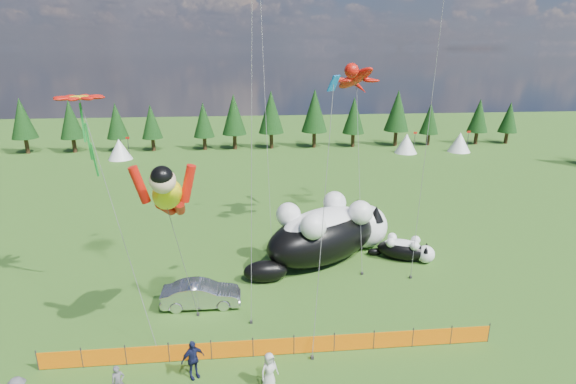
# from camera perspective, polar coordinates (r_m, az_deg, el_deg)

# --- Properties ---
(ground) EXTENTS (160.00, 160.00, 0.00)m
(ground) POSITION_cam_1_polar(r_m,az_deg,el_deg) (25.87, -2.30, -15.97)
(ground) COLOR #103D0B
(ground) RESTS_ON ground
(safety_fence) EXTENTS (22.06, 0.06, 1.10)m
(safety_fence) POSITION_cam_1_polar(r_m,az_deg,el_deg) (23.13, -1.85, -19.04)
(safety_fence) COLOR #262626
(safety_fence) RESTS_ON ground
(tree_line) EXTENTS (90.00, 4.00, 8.00)m
(tree_line) POSITION_cam_1_polar(r_m,az_deg,el_deg) (67.31, -4.64, 8.83)
(tree_line) COLOR black
(tree_line) RESTS_ON ground
(festival_tents) EXTENTS (50.00, 3.20, 2.80)m
(festival_tents) POSITION_cam_1_polar(r_m,az_deg,el_deg) (64.00, 5.45, 5.98)
(festival_tents) COLOR white
(festival_tents) RESTS_ON ground
(cat_large) EXTENTS (11.00, 8.37, 4.40)m
(cat_large) POSITION_cam_1_polar(r_m,az_deg,el_deg) (31.74, 5.19, -5.06)
(cat_large) COLOR black
(cat_large) RESTS_ON ground
(cat_small) EXTENTS (4.42, 2.95, 1.69)m
(cat_small) POSITION_cam_1_polar(r_m,az_deg,el_deg) (33.13, 14.62, -7.02)
(cat_small) COLOR black
(cat_small) RESTS_ON ground
(car) EXTENTS (4.54, 1.59, 1.50)m
(car) POSITION_cam_1_polar(r_m,az_deg,el_deg) (27.20, -10.97, -12.63)
(car) COLOR silver
(car) RESTS_ON ground
(spectator_a) EXTENTS (0.65, 0.54, 1.53)m
(spectator_a) POSITION_cam_1_polar(r_m,az_deg,el_deg) (22.06, -20.75, -21.63)
(spectator_a) COLOR #58575C
(spectator_a) RESTS_ON ground
(spectator_c) EXTENTS (1.26, 1.07, 1.92)m
(spectator_c) POSITION_cam_1_polar(r_m,az_deg,el_deg) (22.06, -12.00, -20.09)
(spectator_c) COLOR #161A3C
(spectator_c) RESTS_ON ground
(spectator_e) EXTENTS (0.99, 0.87, 1.71)m
(spectator_e) POSITION_cam_1_polar(r_m,az_deg,el_deg) (21.26, -2.39, -21.69)
(spectator_e) COLOR beige
(spectator_e) RESTS_ON ground
(superhero_kite) EXTENTS (5.14, 5.41, 10.00)m
(superhero_kite) POSITION_cam_1_polar(r_m,az_deg,el_deg) (21.69, -15.10, -0.31)
(superhero_kite) COLOR yellow
(superhero_kite) RESTS_ON ground
(gecko_kite) EXTENTS (5.15, 11.44, 14.55)m
(gecko_kite) POSITION_cam_1_polar(r_m,az_deg,el_deg) (34.91, 8.50, 14.07)
(gecko_kite) COLOR red
(gecko_kite) RESTS_ON ground
(flower_kite) EXTENTS (5.51, 6.77, 13.40)m
(flower_kite) POSITION_cam_1_polar(r_m,az_deg,el_deg) (25.85, -24.93, 10.45)
(flower_kite) COLOR red
(flower_kite) RESTS_ON ground
(diamond_kite_a) EXTENTS (1.11, 5.18, 18.32)m
(diamond_kite_a) POSITION_cam_1_polar(r_m,az_deg,el_deg) (25.88, -4.61, 22.39)
(diamond_kite_a) COLOR blue
(diamond_kite_a) RESTS_ON ground
(diamond_kite_c) EXTENTS (1.97, 4.47, 13.76)m
(diamond_kite_c) POSITION_cam_1_polar(r_m,az_deg,el_deg) (22.37, 5.74, 12.43)
(diamond_kite_c) COLOR blue
(diamond_kite_c) RESTS_ON ground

